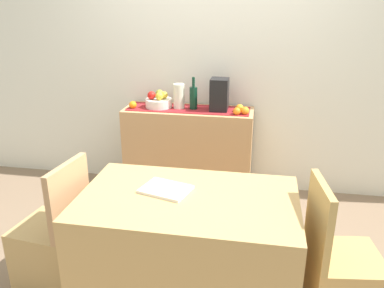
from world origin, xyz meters
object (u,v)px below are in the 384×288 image
(dining_table, at_px, (188,250))
(open_book, at_px, (166,189))
(wine_bottle, at_px, (193,98))
(ceramic_vase, at_px, (179,96))
(chair_near_window, at_px, (54,249))
(coffee_maker, at_px, (219,95))
(chair_by_corner, at_px, (339,282))
(fruit_bowl, at_px, (159,103))
(sideboard_console, at_px, (189,152))

(dining_table, distance_m, open_book, 0.41)
(wine_bottle, bearing_deg, ceramic_vase, -180.00)
(dining_table, distance_m, chair_near_window, 0.91)
(coffee_maker, distance_m, open_book, 1.46)
(dining_table, distance_m, chair_by_corner, 0.91)
(fruit_bowl, relative_size, chair_by_corner, 0.28)
(ceramic_vase, bearing_deg, wine_bottle, 0.00)
(fruit_bowl, xyz_separation_m, chair_by_corner, (1.47, -1.48, -0.63))
(open_book, bearing_deg, wine_bottle, 109.16)
(open_book, distance_m, chair_near_window, 0.90)
(dining_table, bearing_deg, sideboard_console, 100.61)
(wine_bottle, height_order, open_book, wine_bottle)
(fruit_bowl, distance_m, dining_table, 1.67)
(dining_table, bearing_deg, coffee_maker, 89.65)
(wine_bottle, xyz_separation_m, chair_by_corner, (1.13, -1.48, -0.70))
(fruit_bowl, height_order, dining_table, fruit_bowl)
(coffee_maker, height_order, dining_table, coffee_maker)
(sideboard_console, xyz_separation_m, ceramic_vase, (-0.09, 0.00, 0.54))
(wine_bottle, height_order, chair_near_window, wine_bottle)
(sideboard_console, relative_size, fruit_bowl, 4.86)
(fruit_bowl, xyz_separation_m, ceramic_vase, (0.20, 0.00, 0.07))
(dining_table, xyz_separation_m, chair_by_corner, (0.90, -0.00, -0.10))
(chair_near_window, bearing_deg, chair_by_corner, -0.00)
(wine_bottle, distance_m, chair_near_window, 1.77)
(ceramic_vase, relative_size, dining_table, 0.18)
(wine_bottle, xyz_separation_m, coffee_maker, (0.24, -0.00, 0.04))
(wine_bottle, distance_m, ceramic_vase, 0.14)
(ceramic_vase, distance_m, open_book, 1.46)
(fruit_bowl, height_order, ceramic_vase, ceramic_vase)
(wine_bottle, distance_m, coffee_maker, 0.24)
(open_book, relative_size, chair_near_window, 0.31)
(sideboard_console, height_order, dining_table, sideboard_console)
(sideboard_console, relative_size, dining_table, 0.94)
(dining_table, height_order, chair_near_window, chair_near_window)
(fruit_bowl, xyz_separation_m, coffee_maker, (0.57, 0.00, 0.10))
(ceramic_vase, bearing_deg, dining_table, -76.11)
(dining_table, bearing_deg, chair_near_window, -179.87)
(coffee_maker, distance_m, ceramic_vase, 0.38)
(coffee_maker, xyz_separation_m, ceramic_vase, (-0.37, 0.00, -0.03))
(coffee_maker, bearing_deg, ceramic_vase, 180.00)
(ceramic_vase, xyz_separation_m, chair_near_window, (-0.54, -1.48, -0.71))
(wine_bottle, xyz_separation_m, ceramic_vase, (-0.14, -0.00, 0.00))
(coffee_maker, xyz_separation_m, dining_table, (-0.01, -1.48, -0.63))
(wine_bottle, distance_m, open_book, 1.45)
(wine_bottle, relative_size, dining_table, 0.24)
(ceramic_vase, bearing_deg, open_book, -81.22)
(fruit_bowl, distance_m, open_book, 1.49)
(wine_bottle, bearing_deg, open_book, -86.61)
(chair_near_window, height_order, chair_by_corner, same)
(sideboard_console, bearing_deg, coffee_maker, 0.00)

